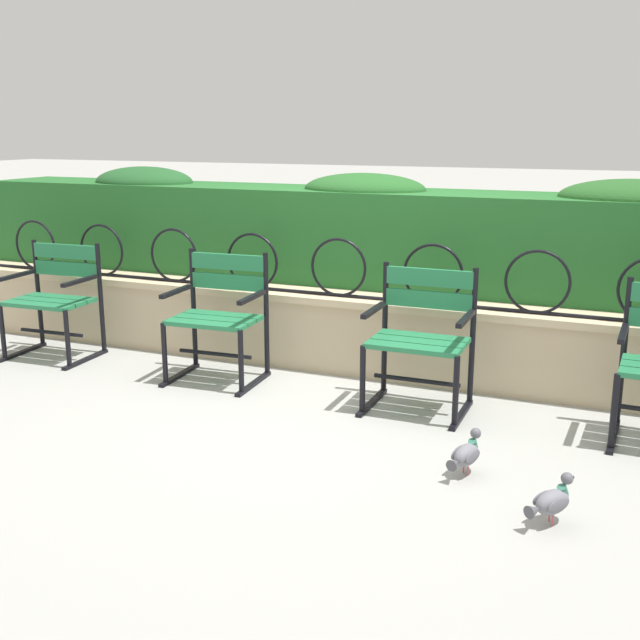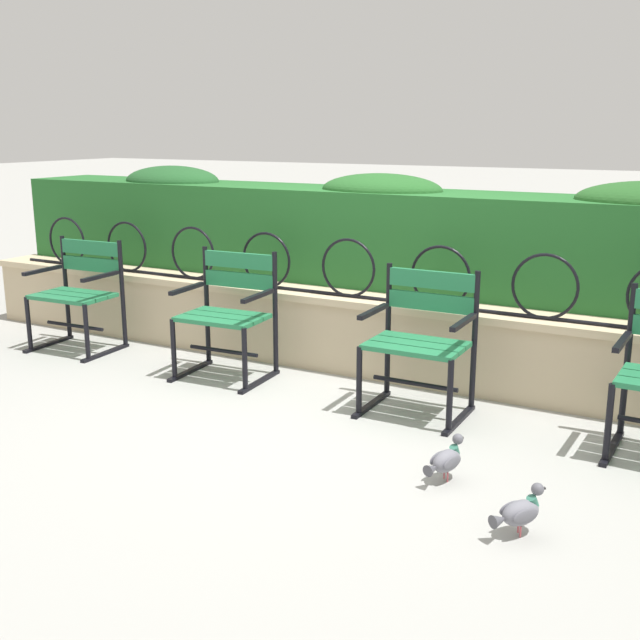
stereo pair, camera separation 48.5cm
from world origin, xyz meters
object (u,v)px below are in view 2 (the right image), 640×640
at_px(pigeon_far_side, 446,460).
at_px(park_chair_centre_left, 228,311).
at_px(park_chair_leftmost, 79,291).
at_px(park_chair_centre_right, 421,338).
at_px(pigeon_near_chairs, 520,512).

bearing_deg(pigeon_far_side, park_chair_centre_left, 155.43).
bearing_deg(park_chair_leftmost, pigeon_far_side, -14.88).
relative_size(park_chair_centre_right, pigeon_near_chairs, 3.38).
height_order(park_chair_leftmost, pigeon_near_chairs, park_chair_leftmost).
distance_m(park_chair_leftmost, park_chair_centre_left, 1.45).
distance_m(park_chair_centre_left, pigeon_far_side, 2.17).
xyz_separation_m(park_chair_centre_right, pigeon_far_side, (0.49, -0.87, -0.36)).
xyz_separation_m(park_chair_leftmost, pigeon_near_chairs, (3.85, -1.26, -0.36)).
relative_size(park_chair_centre_right, pigeon_far_side, 3.08).
height_order(park_chair_centre_left, pigeon_near_chairs, park_chair_centre_left).
bearing_deg(pigeon_near_chairs, park_chair_centre_right, 127.83).
xyz_separation_m(park_chair_centre_left, park_chair_centre_right, (1.45, -0.02, 0.00)).
bearing_deg(park_chair_centre_right, pigeon_far_side, -60.63).
bearing_deg(pigeon_near_chairs, park_chair_leftmost, 161.92).
distance_m(park_chair_centre_left, pigeon_near_chairs, 2.73).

